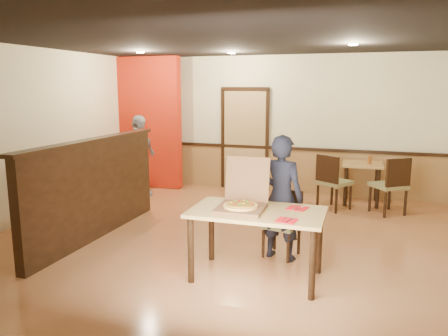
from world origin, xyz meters
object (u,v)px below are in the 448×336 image
Objects in this scene: side_table at (362,173)px; diner at (281,198)px; condiment at (370,160)px; pizza_box at (242,203)px; passerby at (139,156)px; side_chair_left at (332,180)px; diner_chair at (284,220)px; side_chair_right at (392,183)px; main_table at (257,220)px.

side_table is 0.48× the size of diner.
diner is at bearing -108.63° from condiment.
passerby is at bearing 133.66° from pizza_box.
diner is 3.22m from condiment.
pizza_box is at bearing 109.46° from side_chair_left.
passerby is at bearing -170.00° from condiment.
pizza_box is (2.99, -2.95, 0.06)m from passerby.
diner_chair is 3.97m from passerby.
condiment is at bearing -72.25° from passerby.
diner reaches higher than side_chair_left.
diner_chair is 3.11m from condiment.
diner reaches higher than diner_chair.
passerby is at bearing 36.00° from side_chair_left.
side_chair_left is 1.29× the size of side_table.
side_chair_right is (1.39, 2.37, 0.09)m from diner_chair.
side_table is 3.98m from pizza_box.
side_chair_right is 2.89m from diner.
diner reaches higher than main_table.
pizza_box is 3.83× the size of condiment.
diner_chair is at bearing 65.63° from pizza_box.
condiment is at bearing 83.94° from diner_chair.
side_chair_right is at bearing 63.18° from main_table.
diner is 0.98× the size of passerby.
side_table is 0.47× the size of passerby.
pizza_box is (-0.32, -0.66, 0.08)m from diner.
diner is (0.14, 0.66, 0.11)m from main_table.
main_table is 3.93m from side_table.
condiment is (1.03, 3.05, 0.05)m from diner.
side_chair_left reaches higher than side_table.
main_table is 0.85m from diner_chair.
condiment is (1.02, 2.91, 0.39)m from diner_chair.
side_table is 4.63× the size of condiment.
side_table is 1.21× the size of pizza_box.
diner is at bearing -116.90° from passerby.
side_chair_right is at bearing -50.97° from side_table.
diner is (-1.40, -2.51, 0.25)m from side_chair_right.
side_chair_right is 1.58× the size of pizza_box.
passerby reaches higher than side_chair_left.
diner reaches higher than side_table.
side_chair_left is at bearing -36.38° from side_chair_right.
pizza_box is at bearing 76.13° from diner.
diner_chair is 0.96m from pizza_box.
condiment reaches higher than side_table.
main_table is 0.26m from pizza_box.
diner_chair is 0.52× the size of passerby.
side_chair_right is at bearing 72.73° from diner_chair.
diner is 4.02m from passerby.
side_chair_left is 0.99× the size of side_chair_right.
main_table is at bearing 112.61° from side_chair_left.
main_table is at bearing 90.17° from diner.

